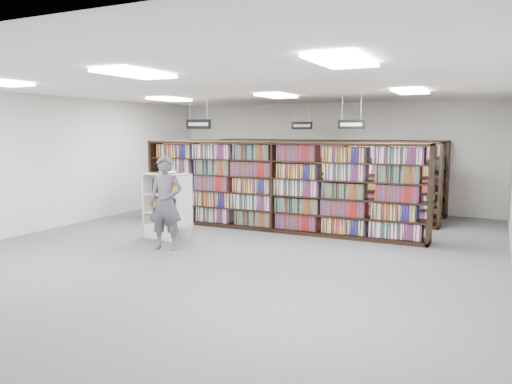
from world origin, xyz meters
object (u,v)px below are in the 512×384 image
at_px(bookshelf_row_near, 276,187).
at_px(endcap_display, 169,216).
at_px(open_book, 166,172).
at_px(shopper, 166,203).

height_order(bookshelf_row_near, endcap_display, bookshelf_row_near).
relative_size(endcap_display, open_book, 2.28).
bearing_deg(endcap_display, open_book, -158.49).
distance_m(bookshelf_row_near, open_book, 2.61).
height_order(bookshelf_row_near, open_book, bookshelf_row_near).
xyz_separation_m(endcap_display, shopper, (0.60, -0.93, 0.45)).
relative_size(bookshelf_row_near, shopper, 3.74).
bearing_deg(open_book, bookshelf_row_near, 48.44).
distance_m(open_book, shopper, 1.24).
bearing_deg(endcap_display, shopper, -50.61).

